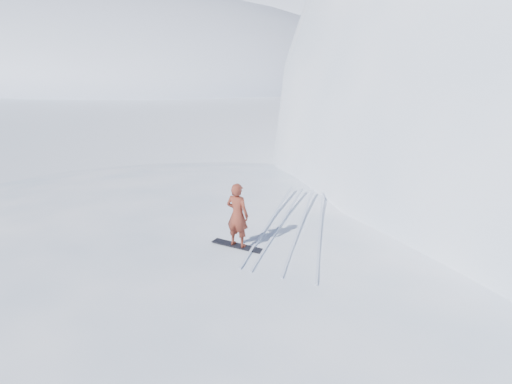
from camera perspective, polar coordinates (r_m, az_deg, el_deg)
near_ridge at (r=12.99m, az=5.11°, el=-17.10°), size 36.00×28.00×4.80m
far_ridge_a at (r=100.54m, az=-22.18°, el=13.10°), size 120.00×70.00×28.00m
far_ridge_c at (r=125.35m, az=5.80°, el=15.20°), size 140.00×90.00×36.00m
wind_bumps at (r=12.88m, az=-3.17°, el=-17.38°), size 16.00×14.40×1.00m
snowboard at (r=12.31m, az=-2.09°, el=-6.15°), size 1.40×0.32×0.02m
snowboarder at (r=11.99m, az=-2.14°, el=-2.64°), size 0.60×0.41×1.59m
board_tracks at (r=13.61m, az=4.23°, el=-3.63°), size 3.04×5.91×0.04m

